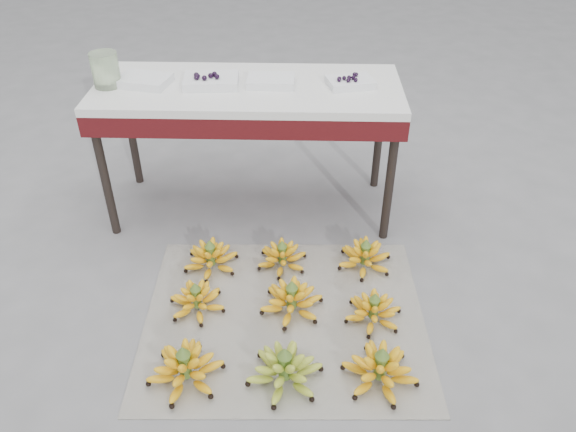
{
  "coord_description": "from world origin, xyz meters",
  "views": [
    {
      "loc": [
        0.14,
        -1.73,
        1.85
      ],
      "look_at": [
        0.08,
        0.41,
        0.31
      ],
      "focal_mm": 35.0,
      "sensor_mm": 36.0,
      "label": 1
    }
  ],
  "objects_px": {
    "bunch_back_right": "(365,257)",
    "glass_jar": "(105,70)",
    "bunch_back_left": "(211,258)",
    "newspaper_mat": "(285,318)",
    "bunch_mid_center": "(292,300)",
    "bunch_back_center": "(282,257)",
    "tray_far_right": "(350,82)",
    "bunch_front_right": "(380,369)",
    "bunch_mid_left": "(197,300)",
    "bunch_mid_right": "(374,310)",
    "bunch_front_left": "(185,368)",
    "tray_far_left": "(144,81)",
    "bunch_front_center": "(285,369)",
    "tray_right": "(271,81)",
    "tray_left": "(211,81)",
    "vendor_table": "(248,101)"
  },
  "relations": [
    {
      "from": "tray_far_left",
      "to": "tray_left",
      "type": "height_order",
      "value": "tray_left"
    },
    {
      "from": "newspaper_mat",
      "to": "bunch_mid_right",
      "type": "xyz_separation_m",
      "value": [
        0.39,
        0.0,
        0.06
      ]
    },
    {
      "from": "bunch_front_left",
      "to": "bunch_front_center",
      "type": "height_order",
      "value": "same"
    },
    {
      "from": "bunch_mid_left",
      "to": "tray_right",
      "type": "relative_size",
      "value": 1.29
    },
    {
      "from": "bunch_front_left",
      "to": "bunch_mid_center",
      "type": "bearing_deg",
      "value": 40.96
    },
    {
      "from": "bunch_mid_left",
      "to": "bunch_back_left",
      "type": "bearing_deg",
      "value": 98.99
    },
    {
      "from": "bunch_front_right",
      "to": "tray_far_right",
      "type": "relative_size",
      "value": 1.47
    },
    {
      "from": "tray_left",
      "to": "tray_far_right",
      "type": "relative_size",
      "value": 1.11
    },
    {
      "from": "bunch_front_center",
      "to": "bunch_front_right",
      "type": "distance_m",
      "value": 0.38
    },
    {
      "from": "newspaper_mat",
      "to": "bunch_mid_center",
      "type": "bearing_deg",
      "value": 59.06
    },
    {
      "from": "bunch_mid_center",
      "to": "bunch_back_left",
      "type": "bearing_deg",
      "value": 131.92
    },
    {
      "from": "bunch_back_center",
      "to": "tray_far_right",
      "type": "bearing_deg",
      "value": 34.24
    },
    {
      "from": "newspaper_mat",
      "to": "glass_jar",
      "type": "bearing_deg",
      "value": 137.09
    },
    {
      "from": "bunch_front_center",
      "to": "bunch_back_center",
      "type": "distance_m",
      "value": 0.71
    },
    {
      "from": "bunch_back_center",
      "to": "tray_right",
      "type": "height_order",
      "value": "tray_right"
    },
    {
      "from": "bunch_back_left",
      "to": "bunch_back_right",
      "type": "relative_size",
      "value": 0.96
    },
    {
      "from": "bunch_mid_right",
      "to": "tray_right",
      "type": "distance_m",
      "value": 1.24
    },
    {
      "from": "bunch_back_right",
      "to": "tray_far_right",
      "type": "height_order",
      "value": "tray_far_right"
    },
    {
      "from": "bunch_front_left",
      "to": "bunch_back_left",
      "type": "bearing_deg",
      "value": 86.61
    },
    {
      "from": "bunch_back_right",
      "to": "tray_far_left",
      "type": "distance_m",
      "value": 1.41
    },
    {
      "from": "bunch_back_left",
      "to": "bunch_back_right",
      "type": "height_order",
      "value": "same"
    },
    {
      "from": "bunch_mid_left",
      "to": "bunch_front_left",
      "type": "bearing_deg",
      "value": -73.83
    },
    {
      "from": "bunch_front_left",
      "to": "bunch_mid_right",
      "type": "bearing_deg",
      "value": 21.16
    },
    {
      "from": "bunch_back_right",
      "to": "glass_jar",
      "type": "relative_size",
      "value": 1.97
    },
    {
      "from": "bunch_mid_center",
      "to": "vendor_table",
      "type": "xyz_separation_m",
      "value": [
        -0.24,
        0.83,
        0.59
      ]
    },
    {
      "from": "bunch_back_left",
      "to": "tray_far_left",
      "type": "height_order",
      "value": "tray_far_left"
    },
    {
      "from": "tray_right",
      "to": "bunch_front_right",
      "type": "bearing_deg",
      "value": -68.26
    },
    {
      "from": "bunch_mid_center",
      "to": "vendor_table",
      "type": "height_order",
      "value": "vendor_table"
    },
    {
      "from": "tray_right",
      "to": "tray_left",
      "type": "bearing_deg",
      "value": -176.79
    },
    {
      "from": "glass_jar",
      "to": "bunch_mid_center",
      "type": "bearing_deg",
      "value": -40.29
    },
    {
      "from": "bunch_back_left",
      "to": "glass_jar",
      "type": "distance_m",
      "value": 1.06
    },
    {
      "from": "bunch_back_left",
      "to": "tray_far_right",
      "type": "height_order",
      "value": "tray_far_right"
    },
    {
      "from": "bunch_mid_center",
      "to": "bunch_back_right",
      "type": "relative_size",
      "value": 1.03
    },
    {
      "from": "bunch_mid_left",
      "to": "bunch_back_right",
      "type": "height_order",
      "value": "bunch_back_right"
    },
    {
      "from": "bunch_back_left",
      "to": "bunch_back_right",
      "type": "bearing_deg",
      "value": -8.86
    },
    {
      "from": "glass_jar",
      "to": "bunch_back_center",
      "type": "bearing_deg",
      "value": -28.7
    },
    {
      "from": "bunch_front_right",
      "to": "bunch_mid_left",
      "type": "bearing_deg",
      "value": 138.39
    },
    {
      "from": "bunch_back_center",
      "to": "newspaper_mat",
      "type": "bearing_deg",
      "value": -110.11
    },
    {
      "from": "bunch_front_left",
      "to": "tray_right",
      "type": "bearing_deg",
      "value": 74.02
    },
    {
      "from": "bunch_back_left",
      "to": "bunch_back_center",
      "type": "xyz_separation_m",
      "value": [
        0.35,
        0.02,
        -0.0
      ]
    },
    {
      "from": "bunch_front_left",
      "to": "glass_jar",
      "type": "distance_m",
      "value": 1.51
    },
    {
      "from": "bunch_mid_center",
      "to": "tray_right",
      "type": "relative_size",
      "value": 1.44
    },
    {
      "from": "bunch_front_left",
      "to": "bunch_mid_left",
      "type": "bearing_deg",
      "value": 89.7
    },
    {
      "from": "bunch_mid_center",
      "to": "tray_far_right",
      "type": "distance_m",
      "value": 1.12
    },
    {
      "from": "bunch_front_center",
      "to": "tray_far_right",
      "type": "xyz_separation_m",
      "value": [
        0.29,
        1.23,
        0.69
      ]
    },
    {
      "from": "glass_jar",
      "to": "bunch_front_center",
      "type": "bearing_deg",
      "value": -52.25
    },
    {
      "from": "bunch_front_center",
      "to": "tray_left",
      "type": "xyz_separation_m",
      "value": [
        -0.41,
        1.22,
        0.7
      ]
    },
    {
      "from": "bunch_front_center",
      "to": "bunch_back_center",
      "type": "relative_size",
      "value": 1.09
    },
    {
      "from": "glass_jar",
      "to": "newspaper_mat",
      "type": "bearing_deg",
      "value": -42.91
    },
    {
      "from": "bunch_mid_center",
      "to": "bunch_mid_right",
      "type": "xyz_separation_m",
      "value": [
        0.36,
        -0.05,
        -0.01
      ]
    }
  ]
}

